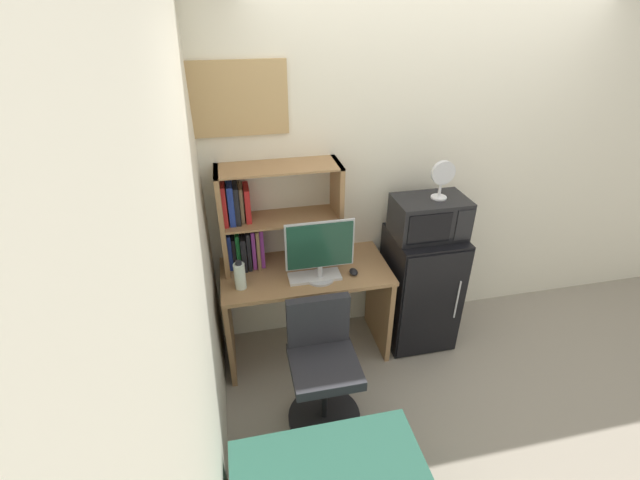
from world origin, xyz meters
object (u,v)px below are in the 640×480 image
object	(u,v)px
hutch_bookshelf	(261,219)
desk_chair	(323,371)
water_bottle	(240,276)
monitor	(320,249)
desk_fan	(443,177)
microwave	(429,217)
keyboard	(315,276)
mini_fridge	(420,288)
computer_mouse	(354,272)
wall_corkboard	(234,99)

from	to	relation	value
hutch_bookshelf	desk_chair	bearing A→B (deg)	-70.97
hutch_bookshelf	water_bottle	world-z (taller)	hutch_bookshelf
monitor	water_bottle	size ratio (longest dim) A/B	2.26
desk_fan	desk_chair	xyz separation A→B (m)	(-0.96, -0.60, -1.00)
microwave	keyboard	bearing A→B (deg)	-173.26
hutch_bookshelf	microwave	bearing A→B (deg)	-8.13
hutch_bookshelf	desk_chair	size ratio (longest dim) A/B	0.96
water_bottle	desk_fan	distance (m)	1.52
mini_fridge	microwave	bearing A→B (deg)	89.66
monitor	computer_mouse	distance (m)	0.33
desk_fan	desk_chair	distance (m)	1.51
hutch_bookshelf	wall_corkboard	xyz separation A→B (m)	(-0.11, 0.12, 0.79)
water_bottle	wall_corkboard	xyz separation A→B (m)	(0.08, 0.40, 1.05)
computer_mouse	mini_fridge	xyz separation A→B (m)	(0.58, 0.11, -0.31)
monitor	desk_fan	world-z (taller)	desk_fan
water_bottle	hutch_bookshelf	bearing A→B (deg)	56.45
monitor	wall_corkboard	bearing A→B (deg)	138.45
monitor	computer_mouse	world-z (taller)	monitor
water_bottle	desk_fan	world-z (taller)	desk_fan
hutch_bookshelf	keyboard	xyz separation A→B (m)	(0.32, -0.27, -0.35)
hutch_bookshelf	monitor	world-z (taller)	hutch_bookshelf
desk_chair	keyboard	bearing A→B (deg)	83.98
computer_mouse	monitor	bearing A→B (deg)	-178.93
wall_corkboard	desk_chair	bearing A→B (deg)	-67.39
water_bottle	desk_fan	xyz separation A→B (m)	(1.41, 0.10, 0.54)
keyboard	desk_fan	world-z (taller)	desk_fan
monitor	desk_chair	bearing A→B (deg)	-100.06
hutch_bookshelf	keyboard	distance (m)	0.54
hutch_bookshelf	mini_fridge	size ratio (longest dim) A/B	0.88
monitor	microwave	bearing A→B (deg)	8.22
computer_mouse	wall_corkboard	size ratio (longest dim) A/B	0.13
monitor	mini_fridge	xyz separation A→B (m)	(0.82, 0.12, -0.53)
water_bottle	computer_mouse	bearing A→B (deg)	-0.35
computer_mouse	keyboard	bearing A→B (deg)	177.26
keyboard	desk_chair	xyz separation A→B (m)	(-0.05, -0.51, -0.38)
hutch_bookshelf	microwave	world-z (taller)	hutch_bookshelf
microwave	wall_corkboard	bearing A→B (deg)	167.33
hutch_bookshelf	microwave	size ratio (longest dim) A/B	1.62
hutch_bookshelf	desk_chair	world-z (taller)	hutch_bookshelf
desk_chair	wall_corkboard	bearing A→B (deg)	112.61
mini_fridge	desk_fan	size ratio (longest dim) A/B	3.45
computer_mouse	desk_chair	xyz separation A→B (m)	(-0.33, -0.49, -0.38)
mini_fridge	desk_fan	bearing A→B (deg)	-2.82
mini_fridge	wall_corkboard	bearing A→B (deg)	167.20
keyboard	wall_corkboard	xyz separation A→B (m)	(-0.43, 0.39, 1.13)
monitor	keyboard	world-z (taller)	monitor
water_bottle	microwave	distance (m)	1.39
monitor	keyboard	bearing A→B (deg)	151.94
keyboard	mini_fridge	xyz separation A→B (m)	(0.86, 0.10, -0.30)
monitor	mini_fridge	size ratio (longest dim) A/B	0.49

